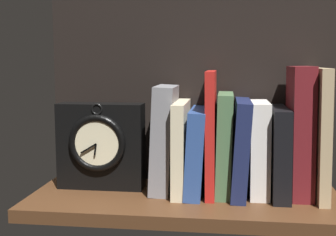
{
  "coord_description": "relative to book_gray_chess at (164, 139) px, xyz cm",
  "views": [
    {
      "loc": [
        7.95,
        -86.54,
        26.81
      ],
      "look_at": [
        -3.73,
        3.22,
        15.23
      ],
      "focal_mm": 47.84,
      "sensor_mm": 36.0,
      "label": 1
    }
  ],
  "objects": [
    {
      "name": "book_red_requiem",
      "position": [
        9.59,
        0.0,
        1.53
      ],
      "size": [
        2.1,
        15.07,
        24.84
      ],
      "primitive_type": "cube",
      "rotation": [
        0.0,
        -0.01,
        0.0
      ],
      "color": "red",
      "rests_on": "ground_plane"
    },
    {
      "name": "book_navy_bierce",
      "position": [
        15.53,
        0.0,
        -1.37
      ],
      "size": [
        3.86,
        16.74,
        19.15
      ],
      "primitive_type": "cube",
      "rotation": [
        0.0,
        0.05,
        0.0
      ],
      "color": "#192147",
      "rests_on": "ground_plane"
    },
    {
      "name": "framed_clock",
      "position": [
        -13.49,
        0.09,
        -1.72
      ],
      "size": [
        18.01,
        6.41,
        18.29
      ],
      "color": "black",
      "rests_on": "ground_plane"
    },
    {
      "name": "book_gray_chess",
      "position": [
        0.0,
        0.0,
        0.0
      ],
      "size": [
        4.96,
        12.0,
        21.93
      ],
      "primitive_type": "cube",
      "rotation": [
        0.0,
        0.05,
        0.0
      ],
      "color": "gray",
      "rests_on": "ground_plane"
    },
    {
      "name": "book_green_romantic",
      "position": [
        12.28,
        0.0,
        -0.7
      ],
      "size": [
        3.29,
        13.38,
        20.41
      ],
      "primitive_type": "cube",
      "rotation": [
        0.0,
        0.02,
        0.0
      ],
      "color": "#476B44",
      "rests_on": "ground_plane"
    },
    {
      "name": "book_black_skeptic",
      "position": [
        23.04,
        0.0,
        -2.05
      ],
      "size": [
        3.63,
        16.08,
        17.71
      ],
      "primitive_type": "cube",
      "rotation": [
        0.0,
        -0.02,
        0.0
      ],
      "color": "black",
      "rests_on": "ground_plane"
    },
    {
      "name": "ground_plane",
      "position": [
        4.53,
        -3.22,
        -12.13
      ],
      "size": [
        61.86,
        25.57,
        2.5
      ],
      "primitive_type": "cube",
      "color": "#4C2D19"
    },
    {
      "name": "book_cream_twain",
      "position": [
        3.52,
        0.0,
        -1.59
      ],
      "size": [
        2.53,
        16.1,
        18.59
      ],
      "primitive_type": "cube",
      "rotation": [
        0.0,
        0.0,
        0.0
      ],
      "color": "beige",
      "rests_on": "ground_plane"
    },
    {
      "name": "book_white_catcher",
      "position": [
        19.17,
        0.0,
        -1.5
      ],
      "size": [
        3.99,
        12.28,
        18.81
      ],
      "primitive_type": "cube",
      "rotation": [
        0.0,
        -0.01,
        0.0
      ],
      "color": "silver",
      "rests_on": "ground_plane"
    },
    {
      "name": "back_panel",
      "position": [
        4.53,
        8.97,
        9.27
      ],
      "size": [
        61.86,
        1.2,
        40.31
      ],
      "primitive_type": "cube",
      "color": "black",
      "rests_on": "ground_plane"
    },
    {
      "name": "book_maroon_dawkins",
      "position": [
        27.09,
        0.0,
        2.0
      ],
      "size": [
        4.56,
        12.04,
        25.84
      ],
      "primitive_type": "cube",
      "rotation": [
        0.0,
        -0.02,
        0.0
      ],
      "color": "maroon",
      "rests_on": "ground_plane"
    },
    {
      "name": "book_blue_modern",
      "position": [
        6.72,
        0.0,
        -2.33
      ],
      "size": [
        4.19,
        16.52,
        17.25
      ],
      "primitive_type": "cube",
      "rotation": [
        0.0,
        0.05,
        0.0
      ],
      "color": "#2D4C8E",
      "rests_on": "ground_plane"
    },
    {
      "name": "book_tan_shortstories",
      "position": [
        30.52,
        0.0,
        1.85
      ],
      "size": [
        2.56,
        16.0,
        25.49
      ],
      "primitive_type": "cube",
      "rotation": [
        0.0,
        -0.02,
        0.0
      ],
      "color": "tan",
      "rests_on": "ground_plane"
    }
  ]
}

